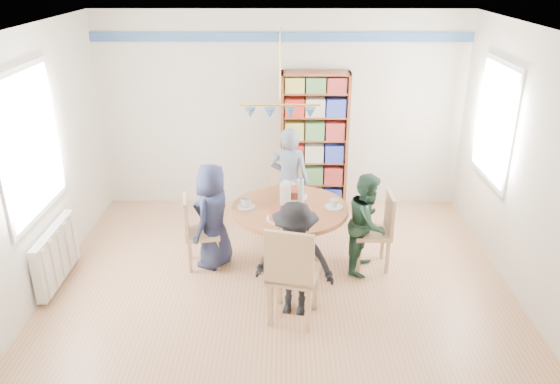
{
  "coord_description": "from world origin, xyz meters",
  "views": [
    {
      "loc": [
        0.04,
        -4.82,
        3.3
      ],
      "look_at": [
        0.0,
        0.4,
        1.05
      ],
      "focal_mm": 35.0,
      "sensor_mm": 36.0,
      "label": 1
    }
  ],
  "objects_px": {
    "chair_left": "(196,229)",
    "dining_table": "(290,223)",
    "chair_far": "(287,190)",
    "chair_near": "(292,271)",
    "person_left": "(213,216)",
    "person_right": "(367,223)",
    "radiator": "(56,254)",
    "chair_right": "(379,227)",
    "person_far": "(289,181)",
    "person_near": "(295,260)",
    "bookshelf": "(314,143)"
  },
  "relations": [
    {
      "from": "chair_left",
      "to": "dining_table",
      "type": "bearing_deg",
      "value": -0.74
    },
    {
      "from": "chair_left",
      "to": "chair_far",
      "type": "relative_size",
      "value": 0.93
    },
    {
      "from": "chair_left",
      "to": "chair_near",
      "type": "height_order",
      "value": "chair_near"
    },
    {
      "from": "dining_table",
      "to": "person_left",
      "type": "height_order",
      "value": "person_left"
    },
    {
      "from": "chair_near",
      "to": "person_left",
      "type": "height_order",
      "value": "person_left"
    },
    {
      "from": "chair_left",
      "to": "person_right",
      "type": "height_order",
      "value": "person_right"
    },
    {
      "from": "radiator",
      "to": "chair_right",
      "type": "bearing_deg",
      "value": 6.22
    },
    {
      "from": "dining_table",
      "to": "chair_far",
      "type": "relative_size",
      "value": 1.41
    },
    {
      "from": "person_far",
      "to": "person_near",
      "type": "relative_size",
      "value": 1.16
    },
    {
      "from": "chair_far",
      "to": "person_right",
      "type": "distance_m",
      "value": 1.42
    },
    {
      "from": "radiator",
      "to": "chair_left",
      "type": "distance_m",
      "value": 1.51
    },
    {
      "from": "person_left",
      "to": "bookshelf",
      "type": "xyz_separation_m",
      "value": [
        1.21,
        1.63,
        0.33
      ]
    },
    {
      "from": "person_right",
      "to": "chair_right",
      "type": "bearing_deg",
      "value": -48.9
    },
    {
      "from": "chair_far",
      "to": "person_far",
      "type": "distance_m",
      "value": 0.25
    },
    {
      "from": "bookshelf",
      "to": "chair_far",
      "type": "bearing_deg",
      "value": -121.78
    },
    {
      "from": "person_right",
      "to": "person_near",
      "type": "distance_m",
      "value": 1.18
    },
    {
      "from": "dining_table",
      "to": "person_near",
      "type": "xyz_separation_m",
      "value": [
        0.04,
        -0.89,
        0.05
      ]
    },
    {
      "from": "chair_right",
      "to": "bookshelf",
      "type": "relative_size",
      "value": 0.47
    },
    {
      "from": "dining_table",
      "to": "chair_left",
      "type": "distance_m",
      "value": 1.07
    },
    {
      "from": "dining_table",
      "to": "person_left",
      "type": "distance_m",
      "value": 0.87
    },
    {
      "from": "person_right",
      "to": "person_near",
      "type": "height_order",
      "value": "person_near"
    },
    {
      "from": "chair_left",
      "to": "chair_near",
      "type": "relative_size",
      "value": 0.82
    },
    {
      "from": "person_left",
      "to": "person_near",
      "type": "distance_m",
      "value": 1.3
    },
    {
      "from": "radiator",
      "to": "chair_far",
      "type": "height_order",
      "value": "chair_far"
    },
    {
      "from": "chair_far",
      "to": "person_right",
      "type": "height_order",
      "value": "person_right"
    },
    {
      "from": "person_right",
      "to": "person_far",
      "type": "distance_m",
      "value": 1.29
    },
    {
      "from": "chair_near",
      "to": "person_right",
      "type": "relative_size",
      "value": 0.9
    },
    {
      "from": "chair_right",
      "to": "chair_near",
      "type": "xyz_separation_m",
      "value": [
        -1.0,
        -1.08,
        0.08
      ]
    },
    {
      "from": "dining_table",
      "to": "person_right",
      "type": "relative_size",
      "value": 1.12
    },
    {
      "from": "chair_near",
      "to": "person_near",
      "type": "height_order",
      "value": "person_near"
    },
    {
      "from": "person_right",
      "to": "person_near",
      "type": "relative_size",
      "value": 0.97
    },
    {
      "from": "chair_far",
      "to": "chair_near",
      "type": "xyz_separation_m",
      "value": [
        0.04,
        -2.12,
        0.07
      ]
    },
    {
      "from": "chair_near",
      "to": "bookshelf",
      "type": "relative_size",
      "value": 0.54
    },
    {
      "from": "dining_table",
      "to": "person_right",
      "type": "height_order",
      "value": "person_right"
    },
    {
      "from": "chair_near",
      "to": "person_left",
      "type": "relative_size",
      "value": 0.85
    },
    {
      "from": "chair_near",
      "to": "person_near",
      "type": "bearing_deg",
      "value": 79.71
    },
    {
      "from": "chair_left",
      "to": "bookshelf",
      "type": "xyz_separation_m",
      "value": [
        1.41,
        1.65,
        0.48
      ]
    },
    {
      "from": "chair_right",
      "to": "person_far",
      "type": "height_order",
      "value": "person_far"
    },
    {
      "from": "chair_far",
      "to": "person_left",
      "type": "xyz_separation_m",
      "value": [
        -0.83,
        -1.01,
        0.11
      ]
    },
    {
      "from": "person_left",
      "to": "bookshelf",
      "type": "height_order",
      "value": "bookshelf"
    },
    {
      "from": "dining_table",
      "to": "person_right",
      "type": "bearing_deg",
      "value": -3.07
    },
    {
      "from": "person_right",
      "to": "dining_table",
      "type": "bearing_deg",
      "value": 105.86
    },
    {
      "from": "dining_table",
      "to": "bookshelf",
      "type": "distance_m",
      "value": 1.75
    },
    {
      "from": "radiator",
      "to": "chair_near",
      "type": "xyz_separation_m",
      "value": [
        2.53,
        -0.69,
        0.23
      ]
    },
    {
      "from": "dining_table",
      "to": "chair_near",
      "type": "distance_m",
      "value": 1.07
    },
    {
      "from": "person_left",
      "to": "person_near",
      "type": "bearing_deg",
      "value": 65.81
    },
    {
      "from": "radiator",
      "to": "person_left",
      "type": "xyz_separation_m",
      "value": [
        1.66,
        0.41,
        0.27
      ]
    },
    {
      "from": "chair_left",
      "to": "radiator",
      "type": "bearing_deg",
      "value": -165.19
    },
    {
      "from": "chair_near",
      "to": "dining_table",
      "type": "bearing_deg",
      "value": 90.49
    },
    {
      "from": "person_near",
      "to": "radiator",
      "type": "bearing_deg",
      "value": 178.85
    }
  ]
}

